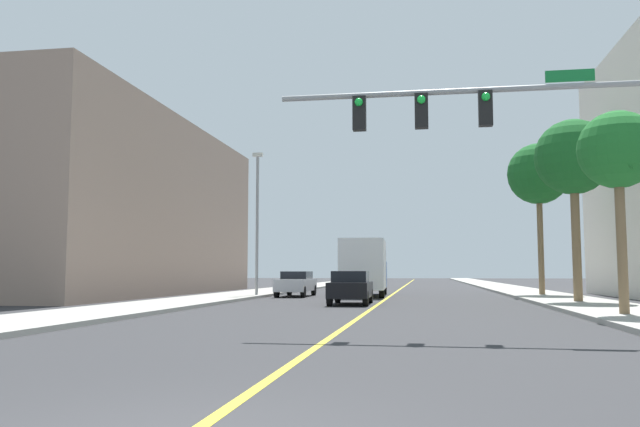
{
  "coord_description": "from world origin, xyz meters",
  "views": [
    {
      "loc": [
        2.07,
        -5.22,
        1.43
      ],
      "look_at": [
        -1.5,
        16.51,
        3.44
      ],
      "focal_mm": 35.9,
      "sensor_mm": 36.0,
      "label": 1
    }
  ],
  "objects": [
    {
      "name": "ground",
      "position": [
        0.0,
        42.0,
        0.0
      ],
      "size": [
        192.0,
        192.0,
        0.0
      ],
      "primitive_type": "plane",
      "color": "#2D2D30"
    },
    {
      "name": "sidewalk_left",
      "position": [
        -8.63,
        42.0,
        0.07
      ],
      "size": [
        3.74,
        168.0,
        0.15
      ],
      "primitive_type": "cube",
      "color": "#9E9B93",
      "rests_on": "ground"
    },
    {
      "name": "sidewalk_right",
      "position": [
        8.63,
        42.0,
        0.07
      ],
      "size": [
        3.74,
        168.0,
        0.15
      ],
      "primitive_type": "cube",
      "color": "#9E9B93",
      "rests_on": "ground"
    },
    {
      "name": "lane_marking_center",
      "position": [
        0.0,
        42.0,
        0.0
      ],
      "size": [
        0.16,
        144.0,
        0.01
      ],
      "primitive_type": "cube",
      "color": "yellow",
      "rests_on": "ground"
    },
    {
      "name": "building_left_near",
      "position": [
        -21.34,
        33.21,
        5.52
      ],
      "size": [
        17.26,
        27.65,
        11.03
      ],
      "primitive_type": "cube",
      "color": "gray",
      "rests_on": "ground"
    },
    {
      "name": "traffic_signal_mast",
      "position": [
        4.28,
        10.03,
        4.63
      ],
      "size": [
        8.65,
        0.36,
        6.12
      ],
      "color": "gray",
      "rests_on": "sidewalk_right"
    },
    {
      "name": "street_lamp",
      "position": [
        -7.26,
        29.68,
        4.59
      ],
      "size": [
        0.56,
        0.28,
        8.03
      ],
      "color": "gray",
      "rests_on": "sidewalk_left"
    },
    {
      "name": "palm_near",
      "position": [
        8.07,
        15.74,
        5.15
      ],
      "size": [
        2.43,
        2.43,
        6.3
      ],
      "color": "brown",
      "rests_on": "sidewalk_right"
    },
    {
      "name": "palm_mid",
      "position": [
        8.63,
        24.3,
        6.44
      ],
      "size": [
        3.35,
        3.35,
        8.05
      ],
      "color": "brown",
      "rests_on": "sidewalk_right"
    },
    {
      "name": "palm_far",
      "position": [
        8.6,
        32.86,
        7.0
      ],
      "size": [
        3.52,
        3.52,
        8.68
      ],
      "color": "brown",
      "rests_on": "sidewalk_right"
    },
    {
      "name": "car_black",
      "position": [
        -1.17,
        22.82,
        0.76
      ],
      "size": [
        1.8,
        4.12,
        1.46
      ],
      "rotation": [
        0.0,
        0.0,
        0.02
      ],
      "color": "black",
      "rests_on": "ground"
    },
    {
      "name": "car_white",
      "position": [
        -3.96,
        45.95,
        0.69
      ],
      "size": [
        2.12,
        4.12,
        1.29
      ],
      "rotation": [
        0.0,
        0.0,
        -0.05
      ],
      "color": "white",
      "rests_on": "ground"
    },
    {
      "name": "car_gray",
      "position": [
        -3.42,
        53.44,
        0.74
      ],
      "size": [
        2.03,
        4.34,
        1.43
      ],
      "rotation": [
        0.0,
        0.0,
        -0.05
      ],
      "color": "slate",
      "rests_on": "ground"
    },
    {
      "name": "car_silver",
      "position": [
        -5.36,
        31.42,
        0.76
      ],
      "size": [
        1.73,
        4.53,
        1.45
      ],
      "rotation": [
        0.0,
        0.0,
        3.14
      ],
      "color": "#BCBCC1",
      "rests_on": "ground"
    },
    {
      "name": "delivery_truck",
      "position": [
        -1.43,
        32.15,
        1.7
      ],
      "size": [
        2.71,
        8.48,
        3.22
      ],
      "rotation": [
        0.0,
        0.0,
        0.04
      ],
      "color": "#194799",
      "rests_on": "ground"
    }
  ]
}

